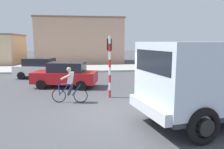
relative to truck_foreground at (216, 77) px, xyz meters
The scene contains 9 objects.
ground_plane 4.17m from the truck_foreground, 156.46° to the left, with size 120.00×120.00×0.00m, color #4C4C51.
sidewalk_far 16.11m from the truck_foreground, 102.61° to the left, with size 80.00×5.00×0.16m, color #ADADA8.
truck_foreground is the anchor object (origin of this frame).
cyclist 6.28m from the truck_foreground, 148.60° to the left, with size 1.72×0.54×1.72m.
traffic_light_pole 5.20m from the truck_foreground, 129.59° to the left, with size 0.24×0.43×3.20m.
car_red_near 9.00m from the truck_foreground, 130.29° to the left, with size 4.28×2.58×1.60m.
car_white_mid 13.27m from the truck_foreground, 127.33° to the left, with size 4.30×2.67×1.60m.
pedestrian_near_kerb 10.36m from the truck_foreground, 83.63° to the left, with size 0.34×0.22×1.62m.
building_mid_block 23.65m from the truck_foreground, 102.24° to the left, with size 11.24×6.84×5.95m.
Camera 1 is at (-1.12, -8.38, 2.92)m, focal length 34.11 mm.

